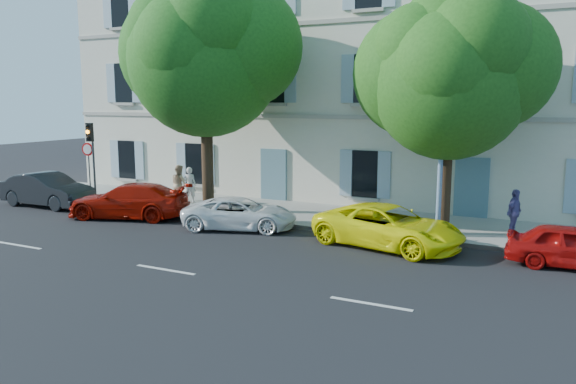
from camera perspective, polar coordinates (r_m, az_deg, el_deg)
The scene contains 17 objects.
ground at distance 19.41m, azimuth -4.91°, elevation -4.76°, with size 90.00×90.00×0.00m, color black.
sidewalk at distance 23.21m, azimuth 0.81°, elevation -2.20°, with size 36.00×4.50×0.15m, color #A09E96.
kerb at distance 21.32m, azimuth -1.72°, elevation -3.23°, with size 36.00×0.16×0.16m, color #9E998E.
building at distance 28.07m, azimuth 6.04°, elevation 11.89°, with size 28.00×7.00×12.00m, color beige.
car_dark_sedan at distance 27.27m, azimuth -23.24°, elevation 0.21°, with size 1.59×4.56×1.50m, color black.
car_red_coupe at distance 23.48m, azimuth -15.86°, elevation -0.86°, with size 1.97×4.85×1.41m, color #9F1004.
car_white_coupe at distance 20.75m, azimuth -4.91°, elevation -2.19°, with size 1.92×4.17×1.16m, color white.
car_yellow_supercar at distance 18.41m, azimuth 10.13°, elevation -3.46°, with size 2.26×4.90×1.36m, color #FFF70A.
car_red_hatchback at distance 17.86m, azimuth 27.06°, elevation -4.95°, with size 1.46×3.63×1.24m, color #AA0C0A.
tree_left at distance 23.26m, azimuth -8.42°, elevation 13.02°, with size 6.12×6.12×9.48m.
tree_right at distance 19.66m, azimuth 16.09°, elevation 10.70°, with size 5.22×5.22×8.04m.
traffic_light at distance 27.02m, azimuth -19.38°, elevation 4.56°, with size 0.31×0.40×3.55m.
road_sign at distance 27.57m, azimuth -19.62°, elevation 3.22°, with size 0.61×0.12×2.62m.
street_lamp at distance 19.11m, azimuth 15.43°, elevation 9.70°, with size 0.35×1.81×8.47m.
pedestrian_a at distance 25.58m, azimuth -9.96°, elevation 0.73°, with size 0.59×0.38×1.60m, color white.
pedestrian_b at distance 25.40m, azimuth -10.96°, elevation 0.79°, with size 0.84×0.66×1.74m, color tan.
pedestrian_c at distance 20.52m, azimuth 22.00°, elevation -1.94°, with size 0.93×0.39×1.59m, color #554B8A.
Camera 1 is at (9.84, -16.05, 4.70)m, focal length 35.00 mm.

